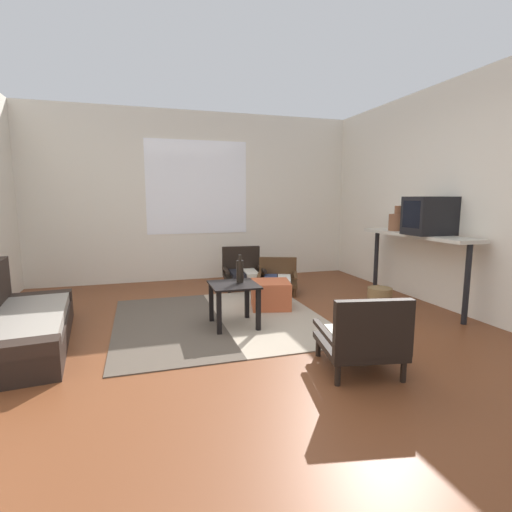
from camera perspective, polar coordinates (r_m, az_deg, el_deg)
ground_plane at (r=3.68m, az=-1.21°, el=-12.64°), size 7.80×7.80×0.00m
far_wall_with_window at (r=6.43m, az=-8.72°, el=8.64°), size 5.60×0.13×2.70m
side_wall_right at (r=5.08m, az=28.22°, el=7.76°), size 0.12×6.60×2.70m
area_rug at (r=4.32m, az=-5.36°, el=-9.35°), size 2.24×2.25×0.01m
couch at (r=4.09m, az=-32.21°, el=-8.60°), size 0.90×1.83×0.72m
coffee_table at (r=4.02m, az=-3.31°, el=-5.65°), size 0.48×0.51×0.45m
armchair_by_window at (r=5.77m, az=-1.97°, el=-2.01°), size 0.63×0.60×0.60m
armchair_striped_foreground at (r=3.10m, az=15.54°, el=-11.65°), size 0.68×0.71×0.63m
armchair_corner at (r=5.52m, az=3.21°, el=-3.12°), size 0.71×0.71×0.47m
ottoman_orange at (r=4.71m, az=2.17°, el=-5.75°), size 0.54×0.54×0.34m
console_shelf at (r=5.16m, az=22.63°, el=1.96°), size 0.38×1.75×0.90m
crt_television at (r=4.97m, az=24.39°, el=5.45°), size 0.54×0.38×0.45m
clay_vase at (r=5.45m, az=20.17°, el=4.80°), size 0.21×0.21×0.33m
glass_bottle at (r=4.04m, az=-2.39°, el=-2.19°), size 0.07×0.07×0.29m
wicker_basket at (r=5.17m, az=17.85°, el=-5.62°), size 0.30×0.30×0.21m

